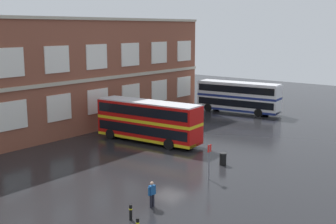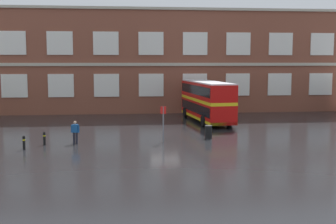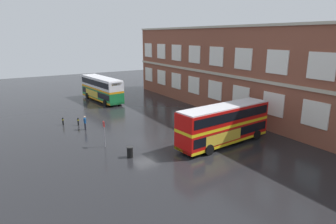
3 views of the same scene
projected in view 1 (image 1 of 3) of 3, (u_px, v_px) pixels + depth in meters
The scene contains 8 objects.
ground_plane at pixel (151, 162), 37.48m from camera, with size 120.00×120.00×0.00m, color black.
brick_terminal_building at pixel (12, 81), 44.16m from camera, with size 51.30×8.19×12.24m.
double_decker_middle at pixel (148, 121), 43.70m from camera, with size 3.67×11.20×4.07m.
double_decker_far at pixel (239, 97), 58.80m from camera, with size 3.92×11.23×4.07m.
waiting_passenger at pixel (152, 193), 27.89m from camera, with size 0.64×0.28×1.70m.
bus_stand_flag at pixel (209, 159), 32.85m from camera, with size 0.44×0.10×2.70m.
station_litter_bin at pixel (223, 159), 36.58m from camera, with size 0.60×0.60×1.03m.
safety_bollard_east at pixel (131, 212), 26.13m from camera, with size 0.19×0.19×0.95m.
Camera 1 is at (-27.00, -21.87, 11.20)m, focal length 47.45 mm.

